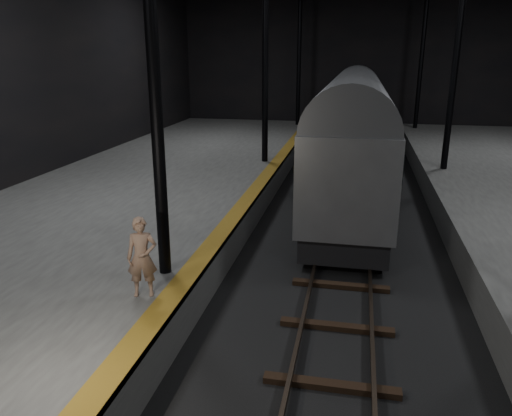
# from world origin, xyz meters

# --- Properties ---
(ground) EXTENTS (44.00, 44.00, 0.00)m
(ground) POSITION_xyz_m (0.00, 0.00, 0.00)
(ground) COLOR black
(ground) RESTS_ON ground
(platform_left) EXTENTS (9.00, 43.80, 1.00)m
(platform_left) POSITION_xyz_m (-7.50, 0.00, 0.50)
(platform_left) COLOR #494947
(platform_left) RESTS_ON ground
(tactile_strip) EXTENTS (0.50, 43.80, 0.01)m
(tactile_strip) POSITION_xyz_m (-3.25, 0.00, 1.00)
(tactile_strip) COLOR olive
(tactile_strip) RESTS_ON platform_left
(track) EXTENTS (2.40, 43.00, 0.24)m
(track) POSITION_xyz_m (0.00, 0.00, 0.07)
(track) COLOR #3F3328
(track) RESTS_ON ground
(train) EXTENTS (2.72, 18.09, 4.84)m
(train) POSITION_xyz_m (-0.00, 7.62, 2.70)
(train) COLOR #9A9BA1
(train) RESTS_ON ground
(woman) EXTENTS (0.68, 0.55, 1.62)m
(woman) POSITION_xyz_m (-3.80, -5.13, 1.81)
(woman) COLOR #9C775F
(woman) RESTS_ON platform_left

